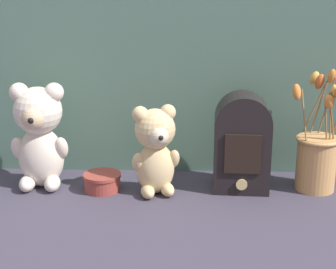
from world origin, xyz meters
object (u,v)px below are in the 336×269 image
at_px(teddy_bear_large, 39,134).
at_px(decorative_tin_tall, 102,182).
at_px(flower_vase, 317,156).
at_px(vintage_radio, 242,141).
at_px(teddy_bear_medium, 155,148).

xyz_separation_m(teddy_bear_large, decorative_tin_tall, (0.18, -0.02, -0.13)).
xyz_separation_m(flower_vase, vintage_radio, (-0.21, -0.00, 0.04)).
bearing_deg(flower_vase, decorative_tin_tall, -177.45).
height_order(flower_vase, vintage_radio, flower_vase).
bearing_deg(decorative_tin_tall, flower_vase, 2.55).
bearing_deg(decorative_tin_tall, teddy_bear_large, 172.70).
bearing_deg(teddy_bear_large, teddy_bear_medium, -6.82).
bearing_deg(teddy_bear_medium, flower_vase, 5.53).
bearing_deg(teddy_bear_medium, vintage_radio, 9.85).
bearing_deg(teddy_bear_medium, decorative_tin_tall, 173.73).
bearing_deg(decorative_tin_tall, teddy_bear_medium, -6.27).
xyz_separation_m(teddy_bear_medium, vintage_radio, (0.24, 0.04, 0.01)).
height_order(teddy_bear_medium, flower_vase, flower_vase).
xyz_separation_m(teddy_bear_medium, flower_vase, (0.45, 0.04, -0.03)).
relative_size(teddy_bear_large, teddy_bear_medium, 1.20).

